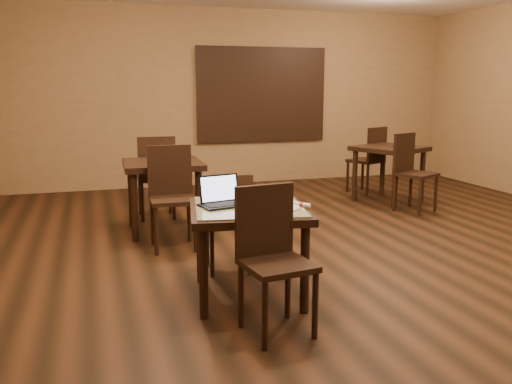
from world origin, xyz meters
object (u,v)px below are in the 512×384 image
object	(u,v)px
other_table_b	(163,174)
laptop	(221,197)
other_table_a_chair_near	(411,167)
other_table_b_chair_near	(171,190)
other_table_a	(389,156)
pizza_pan	(254,199)
chair_main_near	(271,250)
tiled_table	(249,219)
other_table_a_chair_far	(371,156)
other_table_b_chair_far	(157,173)
chair_main_far	(229,217)

from	to	relation	value
other_table_b	laptop	bearing A→B (deg)	-83.54
other_table_a_chair_near	other_table_b	xyz separation A→B (m)	(-3.40, -0.12, 0.09)
other_table_b_chair_near	other_table_a	bearing A→B (deg)	23.43
pizza_pan	laptop	bearing A→B (deg)	-157.10
chair_main_near	laptop	size ratio (longest dim) A/B	2.65
tiled_table	other_table_a_chair_far	world-z (taller)	other_table_a_chair_far
other_table_a_chair_far	other_table_b_chair_near	bearing A→B (deg)	5.25
other_table_a_chair_far	other_table_b	xyz separation A→B (m)	(-3.48, -1.38, 0.09)
other_table_b_chair_near	other_table_b_chair_far	size ratio (longest dim) A/B	1.00
other_table_a	other_table_a_chair_far	distance (m)	0.64
other_table_b_chair_far	chair_main_near	bearing A→B (deg)	97.66
other_table_a_chair_far	other_table_b	world-z (taller)	other_table_a_chair_far
other_table_a_chair_near	pizza_pan	bearing A→B (deg)	-168.37
chair_main_near	chair_main_far	distance (m)	1.23
other_table_a	other_table_b	world-z (taller)	other_table_b
other_table_a	other_table_a_chair_far	bearing A→B (deg)	61.69
pizza_pan	other_table_b	bearing A→B (deg)	104.00
pizza_pan	chair_main_near	bearing A→B (deg)	-98.92
tiled_table	laptop	distance (m)	0.28
chair_main_far	other_table_a_chair_near	xyz separation A→B (m)	(3.03, 1.76, 0.08)
tiled_table	laptop	xyz separation A→B (m)	(-0.20, 0.10, 0.16)
other_table_b_chair_far	pizza_pan	bearing A→B (deg)	102.40
other_table_a_chair_near	other_table_a_chair_far	world-z (taller)	same
chair_main_far	other_table_b	bearing A→B (deg)	-72.57
chair_main_far	other_table_a_chair_far	world-z (taller)	other_table_a_chair_far
tiled_table	chair_main_far	size ratio (longest dim) A/B	1.14
laptop	other_table_b_chair_far	world-z (taller)	other_table_b_chair_far
other_table_b_chair_far	chair_main_far	bearing A→B (deg)	101.08
other_table_a	other_table_b_chair_near	size ratio (longest dim) A/B	1.08
chair_main_near	other_table_b_chair_far	world-z (taller)	other_table_b_chair_far
chair_main_near	other_table_b_chair_near	bearing A→B (deg)	90.66
other_table_a_chair_far	other_table_a_chair_near	bearing A→B (deg)	61.69
tiled_table	other_table_b_chair_near	bearing A→B (deg)	112.81
other_table_a	other_table_a_chair_near	world-z (taller)	other_table_a_chair_near
other_table_a	other_table_b_chair_far	xyz separation A→B (m)	(-3.45, -0.12, -0.07)
other_table_b	pizza_pan	bearing A→B (deg)	-74.41
chair_main_far	other_table_b_chair_near	xyz separation A→B (m)	(-0.37, 1.01, 0.09)
tiled_table	pizza_pan	distance (m)	0.29
chair_main_far	other_table_b	size ratio (longest dim) A/B	1.01
other_table_a_chair_near	other_table_b	size ratio (longest dim) A/B	1.16
chair_main_far	other_table_b_chair_near	world-z (taller)	other_table_b_chair_near
chair_main_near	other_table_b_chair_far	distance (m)	3.52
chair_main_near	other_table_b_chair_far	xyz separation A→B (m)	(-0.37, 3.50, 0.03)
pizza_pan	other_table_a_chair_near	bearing A→B (deg)	36.38
other_table_a_chair_far	chair_main_far	bearing A→B (deg)	19.43
chair_main_far	laptop	world-z (taller)	laptop
chair_main_far	tiled_table	bearing A→B (deg)	95.08
other_table_a	tiled_table	bearing A→B (deg)	-160.25
chair_main_near	other_table_a_chair_near	xyz separation A→B (m)	(3.03, 2.99, 0.02)
other_table_b	other_table_b_chair_far	distance (m)	0.64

